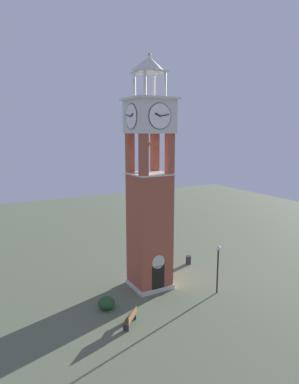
% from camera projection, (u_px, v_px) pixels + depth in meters
% --- Properties ---
extents(ground, '(80.00, 80.00, 0.00)m').
position_uv_depth(ground, '(150.00, 286.00, 28.04)').
color(ground, '#5B664C').
extents(clock_tower, '(3.41, 3.41, 18.19)m').
position_uv_depth(clock_tower, '(150.00, 196.00, 26.71)').
color(clock_tower, '#9E4C38').
rests_on(clock_tower, ground).
extents(park_bench, '(1.45, 1.44, 0.95)m').
position_uv_depth(park_bench, '(131.00, 318.00, 22.27)').
color(park_bench, brown).
rests_on(park_bench, ground).
extents(lamp_post, '(0.36, 0.36, 3.88)m').
position_uv_depth(lamp_post, '(218.00, 260.00, 26.33)').
color(lamp_post, black).
rests_on(lamp_post, ground).
extents(trash_bin, '(0.52, 0.52, 0.80)m').
position_uv_depth(trash_bin, '(189.00, 260.00, 32.54)').
color(trash_bin, '#2D2D33').
rests_on(trash_bin, ground).
extents(shrub_near_entry, '(1.20, 1.20, 0.90)m').
position_uv_depth(shrub_near_entry, '(106.00, 303.00, 24.31)').
color(shrub_near_entry, '#234C28').
rests_on(shrub_near_entry, ground).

